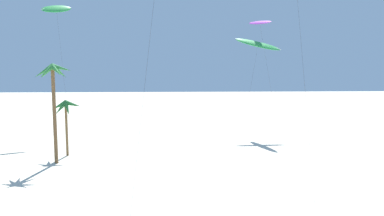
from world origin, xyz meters
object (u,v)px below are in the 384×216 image
Objects in this scene: palm_tree_3 at (66,109)px; flying_kite_0 at (258,44)px; flying_kite_1 at (260,22)px; flying_kite_6 at (56,9)px; palm_tree_4 at (53,82)px.

flying_kite_0 is at bearing 28.94° from palm_tree_3.
flying_kite_0 is 0.84× the size of flying_kite_1.
flying_kite_6 reaches higher than flying_kite_0.
flying_kite_6 is at bearing 179.22° from flying_kite_0.
flying_kite_6 reaches higher than flying_kite_1.
flying_kite_1 is (26.47, 19.30, 8.57)m from palm_tree_4.
flying_kite_1 is (0.59, 1.68, 3.53)m from flying_kite_0.
flying_kite_6 is at bearing 105.21° from palm_tree_4.
palm_tree_4 is at bearing -74.79° from flying_kite_6.
flying_kite_6 is at bearing 109.43° from palm_tree_3.
flying_kite_0 is (25.87, 17.62, 5.04)m from palm_tree_4.
palm_tree_4 is 0.54× the size of flying_kite_6.
flying_kite_0 reaches higher than palm_tree_3.
flying_kite_6 is (-31.37, -1.26, 1.69)m from flying_kite_1.
flying_kite_0 is at bearing 34.26° from palm_tree_4.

